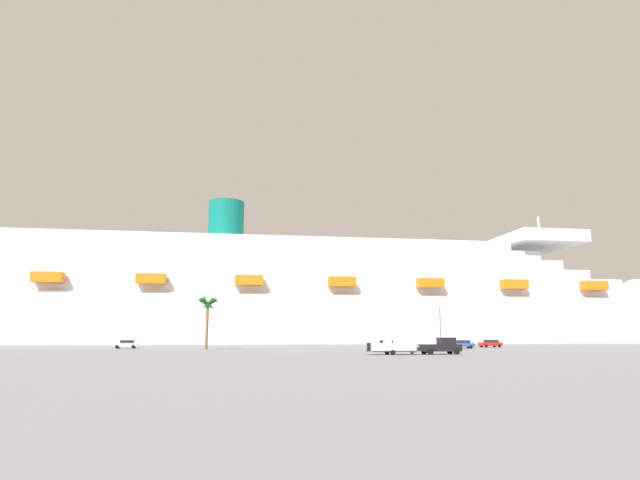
{
  "coord_description": "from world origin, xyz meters",
  "views": [
    {
      "loc": [
        -3.12,
        -86.19,
        2.5
      ],
      "look_at": [
        5.5,
        30.65,
        24.47
      ],
      "focal_mm": 28.56,
      "sensor_mm": 36.0,
      "label": 1
    }
  ],
  "objects_px": {
    "pickup_truck": "(441,346)",
    "street_lamp": "(440,320)",
    "cruise_ship": "(343,301)",
    "parked_car_silver_sedan": "(126,344)",
    "palm_tree": "(208,308)",
    "parked_car_red_hatchback": "(490,343)",
    "parked_car_blue_suv": "(462,344)",
    "small_boat_on_trailer": "(397,347)",
    "parked_car_green_wagon": "(385,344)"
  },
  "relations": [
    {
      "from": "palm_tree",
      "to": "parked_car_silver_sedan",
      "type": "height_order",
      "value": "palm_tree"
    },
    {
      "from": "street_lamp",
      "to": "parked_car_blue_suv",
      "type": "xyz_separation_m",
      "value": [
        6.39,
        7.63,
        -4.24
      ]
    },
    {
      "from": "small_boat_on_trailer",
      "to": "parked_car_blue_suv",
      "type": "relative_size",
      "value": 1.74
    },
    {
      "from": "pickup_truck",
      "to": "palm_tree",
      "type": "distance_m",
      "value": 43.43
    },
    {
      "from": "cruise_ship",
      "to": "parked_car_silver_sedan",
      "type": "relative_size",
      "value": 59.54
    },
    {
      "from": "street_lamp",
      "to": "parked_car_silver_sedan",
      "type": "xyz_separation_m",
      "value": [
        -57.63,
        12.86,
        -4.24
      ]
    },
    {
      "from": "street_lamp",
      "to": "parked_car_green_wagon",
      "type": "xyz_separation_m",
      "value": [
        -8.38,
        7.56,
        -4.24
      ]
    },
    {
      "from": "palm_tree",
      "to": "parked_car_blue_suv",
      "type": "relative_size",
      "value": 1.97
    },
    {
      "from": "parked_car_red_hatchback",
      "to": "parked_car_green_wagon",
      "type": "bearing_deg",
      "value": -158.57
    },
    {
      "from": "palm_tree",
      "to": "parked_car_green_wagon",
      "type": "height_order",
      "value": "palm_tree"
    },
    {
      "from": "small_boat_on_trailer",
      "to": "parked_car_red_hatchback",
      "type": "height_order",
      "value": "small_boat_on_trailer"
    },
    {
      "from": "parked_car_blue_suv",
      "to": "street_lamp",
      "type": "bearing_deg",
      "value": -129.95
    },
    {
      "from": "parked_car_blue_suv",
      "to": "small_boat_on_trailer",
      "type": "bearing_deg",
      "value": -122.85
    },
    {
      "from": "parked_car_silver_sedan",
      "to": "parked_car_green_wagon",
      "type": "height_order",
      "value": "same"
    },
    {
      "from": "palm_tree",
      "to": "parked_car_silver_sedan",
      "type": "xyz_separation_m",
      "value": [
        -16.37,
        8.58,
        -6.52
      ]
    },
    {
      "from": "parked_car_silver_sedan",
      "to": "palm_tree",
      "type": "bearing_deg",
      "value": -27.66
    },
    {
      "from": "pickup_truck",
      "to": "parked_car_silver_sedan",
      "type": "relative_size",
      "value": 1.25
    },
    {
      "from": "pickup_truck",
      "to": "parked_car_blue_suv",
      "type": "bearing_deg",
      "value": 65.67
    },
    {
      "from": "palm_tree",
      "to": "parked_car_red_hatchback",
      "type": "xyz_separation_m",
      "value": [
        57.22,
        12.83,
        -6.52
      ]
    },
    {
      "from": "small_boat_on_trailer",
      "to": "parked_car_green_wagon",
      "type": "height_order",
      "value": "small_boat_on_trailer"
    },
    {
      "from": "street_lamp",
      "to": "parked_car_blue_suv",
      "type": "bearing_deg",
      "value": 50.05
    },
    {
      "from": "palm_tree",
      "to": "parked_car_red_hatchback",
      "type": "bearing_deg",
      "value": 12.64
    },
    {
      "from": "cruise_ship",
      "to": "parked_car_green_wagon",
      "type": "distance_m",
      "value": 70.84
    },
    {
      "from": "cruise_ship",
      "to": "street_lamp",
      "type": "height_order",
      "value": "cruise_ship"
    },
    {
      "from": "street_lamp",
      "to": "parked_car_silver_sedan",
      "type": "relative_size",
      "value": 1.67
    },
    {
      "from": "pickup_truck",
      "to": "palm_tree",
      "type": "relative_size",
      "value": 0.62
    },
    {
      "from": "pickup_truck",
      "to": "street_lamp",
      "type": "relative_size",
      "value": 0.75
    },
    {
      "from": "parked_car_red_hatchback",
      "to": "parked_car_silver_sedan",
      "type": "distance_m",
      "value": 73.7
    },
    {
      "from": "parked_car_red_hatchback",
      "to": "street_lamp",
      "type": "bearing_deg",
      "value": -133.0
    },
    {
      "from": "small_boat_on_trailer",
      "to": "street_lamp",
      "type": "bearing_deg",
      "value": 59.92
    },
    {
      "from": "parked_car_red_hatchback",
      "to": "parked_car_blue_suv",
      "type": "relative_size",
      "value": 1.05
    },
    {
      "from": "pickup_truck",
      "to": "parked_car_blue_suv",
      "type": "relative_size",
      "value": 1.23
    },
    {
      "from": "parked_car_red_hatchback",
      "to": "parked_car_silver_sedan",
      "type": "bearing_deg",
      "value": -176.7
    },
    {
      "from": "small_boat_on_trailer",
      "to": "cruise_ship",
      "type": "bearing_deg",
      "value": 87.21
    },
    {
      "from": "parked_car_silver_sedan",
      "to": "cruise_ship",
      "type": "bearing_deg",
      "value": 52.33
    },
    {
      "from": "pickup_truck",
      "to": "street_lamp",
      "type": "xyz_separation_m",
      "value": [
        6.62,
        21.14,
        4.03
      ]
    },
    {
      "from": "street_lamp",
      "to": "parked_car_blue_suv",
      "type": "relative_size",
      "value": 1.63
    },
    {
      "from": "parked_car_silver_sedan",
      "to": "small_boat_on_trailer",
      "type": "bearing_deg",
      "value": -37.88
    },
    {
      "from": "pickup_truck",
      "to": "parked_car_red_hatchback",
      "type": "distance_m",
      "value": 44.4
    },
    {
      "from": "street_lamp",
      "to": "cruise_ship",
      "type": "bearing_deg",
      "value": 95.86
    },
    {
      "from": "pickup_truck",
      "to": "palm_tree",
      "type": "height_order",
      "value": "palm_tree"
    },
    {
      "from": "parked_car_silver_sedan",
      "to": "pickup_truck",
      "type": "bearing_deg",
      "value": -33.68
    },
    {
      "from": "parked_car_red_hatchback",
      "to": "parked_car_blue_suv",
      "type": "xyz_separation_m",
      "value": [
        -9.56,
        -9.48,
        0.0
      ]
    },
    {
      "from": "palm_tree",
      "to": "parked_car_silver_sedan",
      "type": "relative_size",
      "value": 2.0
    },
    {
      "from": "parked_car_silver_sedan",
      "to": "parked_car_green_wagon",
      "type": "bearing_deg",
      "value": -6.14
    },
    {
      "from": "palm_tree",
      "to": "pickup_truck",
      "type": "bearing_deg",
      "value": -36.26
    },
    {
      "from": "cruise_ship",
      "to": "palm_tree",
      "type": "relative_size",
      "value": 29.7
    },
    {
      "from": "palm_tree",
      "to": "small_boat_on_trailer",
      "type": "bearing_deg",
      "value": -42.73
    },
    {
      "from": "cruise_ship",
      "to": "small_boat_on_trailer",
      "type": "xyz_separation_m",
      "value": [
        -4.84,
        -99.27,
        -12.71
      ]
    },
    {
      "from": "palm_tree",
      "to": "parked_car_silver_sedan",
      "type": "distance_m",
      "value": 19.6
    }
  ]
}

